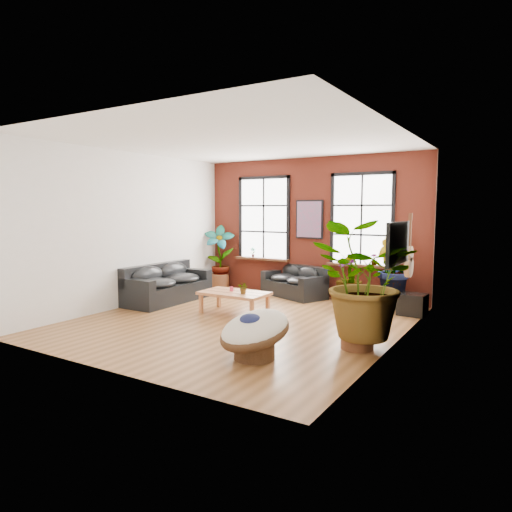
% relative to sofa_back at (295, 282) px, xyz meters
% --- Properties ---
extents(room, '(6.04, 6.54, 3.54)m').
position_rel_sofa_back_xyz_m(room, '(0.25, -2.77, 1.39)').
color(room, brown).
rests_on(room, ground).
extents(sofa_back, '(1.89, 1.42, 0.78)m').
position_rel_sofa_back_xyz_m(sofa_back, '(0.00, 0.00, 0.00)').
color(sofa_back, black).
rests_on(sofa_back, ground).
extents(sofa_left, '(0.97, 2.27, 0.89)m').
position_rel_sofa_back_xyz_m(sofa_left, '(-2.35, -2.20, 0.05)').
color(sofa_left, black).
rests_on(sofa_left, ground).
extents(coffee_table, '(1.45, 0.84, 0.55)m').
position_rel_sofa_back_xyz_m(coffee_table, '(-0.25, -2.39, 0.05)').
color(coffee_table, '#AF6B3F').
rests_on(coffee_table, ground).
extents(papasan_chair, '(1.41, 1.41, 0.80)m').
position_rel_sofa_back_xyz_m(papasan_chair, '(1.66, -4.67, 0.06)').
color(papasan_chair, '#4B2F1A').
rests_on(papasan_chair, ground).
extents(poster, '(0.74, 0.06, 0.98)m').
position_rel_sofa_back_xyz_m(poster, '(0.25, 0.26, 1.60)').
color(poster, black).
rests_on(poster, room).
extents(tv_wall_unit, '(0.13, 1.86, 1.20)m').
position_rel_sofa_back_xyz_m(tv_wall_unit, '(3.18, -2.32, 1.19)').
color(tv_wall_unit, black).
rests_on(tv_wall_unit, room).
extents(media_box, '(0.58, 0.50, 0.46)m').
position_rel_sofa_back_xyz_m(media_box, '(3.03, -0.59, -0.13)').
color(media_box, black).
rests_on(media_box, ground).
extents(pot_back_left, '(0.70, 0.70, 0.40)m').
position_rel_sofa_back_xyz_m(pot_back_left, '(-2.34, -0.08, -0.15)').
color(pot_back_left, brown).
rests_on(pot_back_left, ground).
extents(pot_back_right, '(0.65, 0.65, 0.36)m').
position_rel_sofa_back_xyz_m(pot_back_right, '(2.44, -0.13, -0.18)').
color(pot_back_right, brown).
rests_on(pot_back_right, ground).
extents(pot_right_wall, '(0.54, 0.54, 0.38)m').
position_rel_sofa_back_xyz_m(pot_right_wall, '(2.81, -3.40, -0.16)').
color(pot_right_wall, brown).
rests_on(pot_right_wall, ground).
extents(pot_mid, '(0.62, 0.62, 0.35)m').
position_rel_sofa_back_xyz_m(pot_mid, '(1.59, -0.49, -0.18)').
color(pot_mid, brown).
rests_on(pot_mid, ground).
extents(floor_plant_back_left, '(1.02, 0.90, 1.62)m').
position_rel_sofa_back_xyz_m(floor_plant_back_left, '(-2.34, -0.06, 0.60)').
color(floor_plant_back_left, '#13481A').
rests_on(floor_plant_back_left, ground).
extents(floor_plant_back_right, '(1.08, 1.09, 1.55)m').
position_rel_sofa_back_xyz_m(floor_plant_back_right, '(2.46, -0.13, 0.57)').
color(floor_plant_back_right, '#13481A').
rests_on(floor_plant_back_right, ground).
extents(floor_plant_right_wall, '(1.85, 1.65, 1.87)m').
position_rel_sofa_back_xyz_m(floor_plant_right_wall, '(2.80, -3.38, 0.74)').
color(floor_plant_right_wall, '#13481A').
rests_on(floor_plant_right_wall, ground).
extents(floor_plant_mid, '(0.87, 0.87, 1.10)m').
position_rel_sofa_back_xyz_m(floor_plant_mid, '(1.62, -0.51, 0.34)').
color(floor_plant_mid, '#13481A').
rests_on(floor_plant_mid, ground).
extents(table_plant, '(0.23, 0.20, 0.24)m').
position_rel_sofa_back_xyz_m(table_plant, '(0.03, -2.45, 0.23)').
color(table_plant, '#13481A').
rests_on(table_plant, coffee_table).
extents(sill_plant_left, '(0.17, 0.17, 0.27)m').
position_rel_sofa_back_xyz_m(sill_plant_left, '(-1.40, 0.21, 0.68)').
color(sill_plant_left, '#13481A').
rests_on(sill_plant_left, room).
extents(sill_plant_right, '(0.19, 0.19, 0.27)m').
position_rel_sofa_back_xyz_m(sill_plant_right, '(1.95, 0.21, 0.68)').
color(sill_plant_right, '#13481A').
rests_on(sill_plant_right, room).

